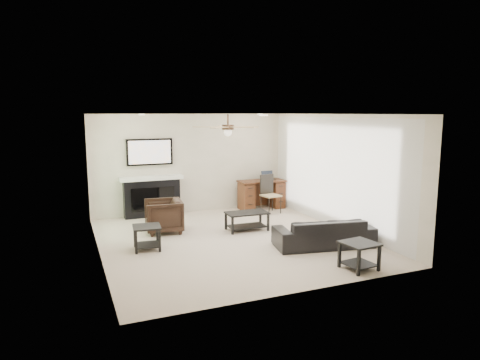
{
  "coord_description": "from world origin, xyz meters",
  "views": [
    {
      "loc": [
        -3.01,
        -7.74,
        2.53
      ],
      "look_at": [
        0.33,
        0.29,
        1.16
      ],
      "focal_mm": 32.0,
      "sensor_mm": 36.0,
      "label": 1
    }
  ],
  "objects_px": {
    "fireplace_unit": "(151,178)",
    "desk": "(262,194)",
    "armchair": "(164,216)",
    "sofa": "(324,232)",
    "coffee_table": "(247,221)"
  },
  "relations": [
    {
      "from": "sofa",
      "to": "desk",
      "type": "xyz_separation_m",
      "value": [
        0.31,
        3.4,
        0.11
      ]
    },
    {
      "from": "armchair",
      "to": "coffee_table",
      "type": "xyz_separation_m",
      "value": [
        1.7,
        -0.55,
        -0.15
      ]
    },
    {
      "from": "coffee_table",
      "to": "fireplace_unit",
      "type": "relative_size",
      "value": 0.47
    },
    {
      "from": "sofa",
      "to": "armchair",
      "type": "bearing_deg",
      "value": -29.03
    },
    {
      "from": "coffee_table",
      "to": "fireplace_unit",
      "type": "height_order",
      "value": "fireplace_unit"
    },
    {
      "from": "sofa",
      "to": "coffee_table",
      "type": "height_order",
      "value": "sofa"
    },
    {
      "from": "armchair",
      "to": "fireplace_unit",
      "type": "bearing_deg",
      "value": -175.72
    },
    {
      "from": "armchair",
      "to": "coffee_table",
      "type": "bearing_deg",
      "value": 78.42
    },
    {
      "from": "sofa",
      "to": "desk",
      "type": "height_order",
      "value": "desk"
    },
    {
      "from": "armchair",
      "to": "fireplace_unit",
      "type": "xyz_separation_m",
      "value": [
        0.05,
        1.51,
        0.6
      ]
    },
    {
      "from": "armchair",
      "to": "desk",
      "type": "bearing_deg",
      "value": 119.67
    },
    {
      "from": "sofa",
      "to": "coffee_table",
      "type": "distance_m",
      "value": 1.84
    },
    {
      "from": "fireplace_unit",
      "to": "desk",
      "type": "height_order",
      "value": "fireplace_unit"
    },
    {
      "from": "sofa",
      "to": "coffee_table",
      "type": "relative_size",
      "value": 2.08
    },
    {
      "from": "coffee_table",
      "to": "armchair",
      "type": "bearing_deg",
      "value": 163.62
    }
  ]
}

